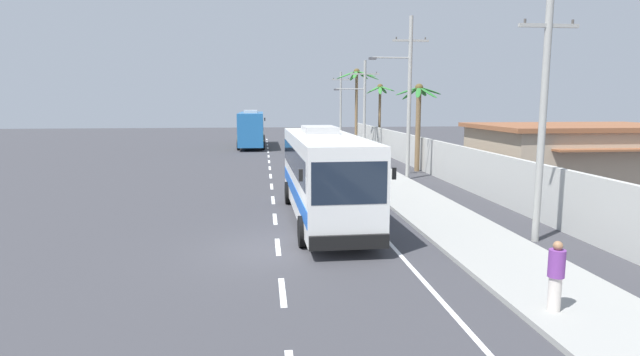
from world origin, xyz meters
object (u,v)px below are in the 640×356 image
at_px(palm_second, 357,89).
at_px(pedestrian_midwalk, 364,160).
at_px(utility_pole_nearest, 543,110).
at_px(utility_pole_mid, 408,94).
at_px(pedestrian_far_walk, 354,154).
at_px(utility_pole_far, 363,105).
at_px(utility_pole_distant, 341,106).
at_px(motorcycle_beside_bus, 350,173).
at_px(pedestrian_near_kerb, 556,275).
at_px(coach_bus_foreground, 324,172).
at_px(roadside_building, 576,155).
at_px(coach_bus_far_lane, 251,128).
at_px(palm_nearest, 419,111).
at_px(palm_third, 380,100).

bearing_deg(palm_second, pedestrian_midwalk, -98.40).
bearing_deg(utility_pole_nearest, utility_pole_mid, 91.94).
xyz_separation_m(pedestrian_midwalk, pedestrian_far_walk, (0.07, 4.23, -0.06)).
bearing_deg(pedestrian_midwalk, utility_pole_far, -43.58).
height_order(utility_pole_far, utility_pole_distant, utility_pole_far).
xyz_separation_m(motorcycle_beside_bus, pedestrian_near_kerb, (1.43, -18.74, 0.31)).
bearing_deg(utility_pole_nearest, utility_pole_distant, 90.31).
distance_m(coach_bus_foreground, roadside_building, 16.47).
height_order(coach_bus_foreground, coach_bus_far_lane, coach_bus_far_lane).
relative_size(pedestrian_far_walk, palm_nearest, 0.27).
bearing_deg(motorcycle_beside_bus, palm_second, 78.45).
bearing_deg(palm_third, coach_bus_far_lane, 158.16).
relative_size(utility_pole_mid, palm_third, 1.51).
bearing_deg(utility_pole_distant, palm_nearest, -86.59).
distance_m(motorcycle_beside_bus, palm_third, 21.76).
bearing_deg(pedestrian_far_walk, palm_nearest, -154.59).
height_order(pedestrian_near_kerb, palm_second, palm_second).
height_order(palm_nearest, palm_second, palm_second).
xyz_separation_m(coach_bus_foreground, coach_bus_far_lane, (-3.66, 34.08, 0.10)).
relative_size(pedestrian_near_kerb, utility_pole_nearest, 0.18).
bearing_deg(motorcycle_beside_bus, pedestrian_far_walk, 78.02).
bearing_deg(utility_pole_mid, coach_bus_far_lane, 112.77).
distance_m(coach_bus_foreground, palm_nearest, 16.02).
bearing_deg(palm_nearest, palm_third, 86.82).
relative_size(pedestrian_midwalk, utility_pole_mid, 0.18).
bearing_deg(roadside_building, pedestrian_midwalk, 154.22).
distance_m(coach_bus_far_lane, utility_pole_nearest, 39.71).
bearing_deg(coach_bus_foreground, utility_pole_mid, 58.10).
bearing_deg(utility_pole_nearest, pedestrian_far_walk, 97.68).
xyz_separation_m(pedestrian_near_kerb, palm_nearest, (4.14, 23.71, 3.15)).
xyz_separation_m(coach_bus_foreground, utility_pole_distant, (6.61, 38.94, 2.36)).
height_order(pedestrian_far_walk, palm_third, palm_third).
height_order(coach_bus_far_lane, pedestrian_midwalk, coach_bus_far_lane).
bearing_deg(palm_third, palm_second, -142.19).
height_order(motorcycle_beside_bus, utility_pole_far, utility_pole_far).
xyz_separation_m(utility_pole_nearest, utility_pole_far, (-0.40, 28.72, 0.01)).
bearing_deg(palm_third, utility_pole_mid, -97.91).
xyz_separation_m(utility_pole_mid, utility_pole_far, (0.09, 14.36, -0.72)).
distance_m(pedestrian_far_walk, palm_nearest, 5.63).
bearing_deg(palm_second, utility_pole_distant, 88.40).
relative_size(utility_pole_mid, roadside_building, 0.89).
bearing_deg(coach_bus_foreground, utility_pole_far, 75.30).
xyz_separation_m(motorcycle_beside_bus, palm_third, (6.43, 20.35, 4.25)).
bearing_deg(pedestrian_near_kerb, pedestrian_midwalk, 85.14).
height_order(coach_bus_foreground, motorcycle_beside_bus, coach_bus_foreground).
distance_m(pedestrian_midwalk, utility_pole_distant, 27.40).
bearing_deg(palm_nearest, pedestrian_near_kerb, -99.90).
bearing_deg(pedestrian_midwalk, pedestrian_near_kerb, 146.91).
bearing_deg(palm_nearest, coach_bus_far_lane, 119.95).
bearing_deg(palm_second, utility_pole_far, -85.73).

